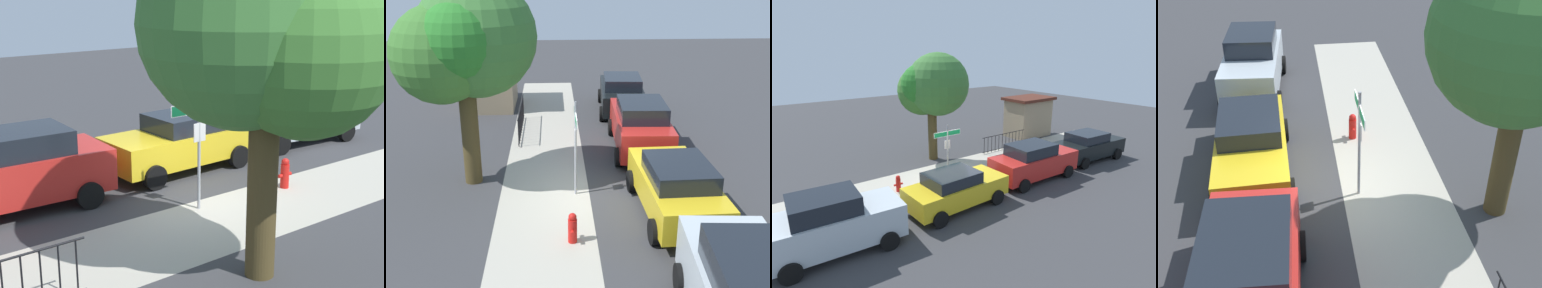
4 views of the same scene
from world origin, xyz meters
TOP-DOWN VIEW (x-y plane):
  - ground_plane at (0.00, 0.00)m, footprint 60.00×60.00m
  - sidewalk_strip at (2.00, 1.30)m, footprint 24.00×2.60m
  - street_sign at (0.10, 0.40)m, footprint 1.51×0.07m
  - shade_tree at (1.09, 3.47)m, footprint 3.71×4.05m
  - car_silver at (-6.04, -2.29)m, footprint 4.29×2.18m
  - car_yellow at (-1.25, -2.19)m, footprint 4.30×2.09m
  - car_red at (3.55, -2.07)m, footprint 4.60×2.15m
  - car_black at (8.35, -2.06)m, footprint 4.51×2.27m
  - iron_fence at (5.75, 2.30)m, footprint 3.65×0.04m
  - utility_shed at (9.58, 3.80)m, footprint 3.40×2.38m
  - fire_hydrant at (-2.50, 0.60)m, footprint 0.42×0.22m

SIDE VIEW (x-z plane):
  - ground_plane at x=0.00m, z-range 0.00..0.00m
  - sidewalk_strip at x=2.00m, z-range 0.00..0.00m
  - fire_hydrant at x=-2.50m, z-range -0.01..0.77m
  - iron_fence at x=5.75m, z-range 0.02..1.09m
  - car_yellow at x=-1.25m, z-range 0.03..1.61m
  - car_black at x=8.35m, z-range 0.02..1.69m
  - car_red at x=3.55m, z-range 0.01..1.86m
  - car_silver at x=-6.04m, z-range -0.01..2.01m
  - utility_shed at x=9.58m, z-range 0.03..2.92m
  - street_sign at x=0.10m, z-range 0.51..3.30m
  - shade_tree at x=1.09m, z-range 1.19..7.31m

